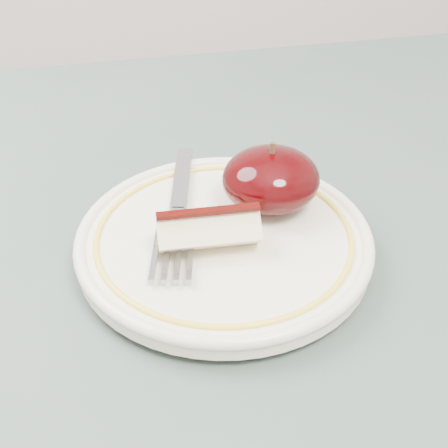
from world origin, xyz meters
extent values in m
cylinder|color=brown|center=(0.40, 0.40, 0.35)|extent=(0.05, 0.05, 0.71)
cube|color=#425249|center=(0.00, 0.00, 0.73)|extent=(0.90, 0.90, 0.04)
cylinder|color=white|center=(0.05, 0.07, 0.75)|extent=(0.11, 0.11, 0.01)
cylinder|color=white|center=(0.05, 0.07, 0.76)|extent=(0.20, 0.20, 0.01)
torus|color=white|center=(0.05, 0.07, 0.77)|extent=(0.21, 0.21, 0.01)
torus|color=yellow|center=(0.05, 0.07, 0.77)|extent=(0.18, 0.18, 0.00)
ellipsoid|color=black|center=(0.09, 0.10, 0.79)|extent=(0.07, 0.07, 0.04)
cylinder|color=#472D19|center=(0.09, 0.10, 0.81)|extent=(0.00, 0.00, 0.01)
cube|color=#FCEEB9|center=(0.04, 0.06, 0.78)|extent=(0.07, 0.03, 0.03)
cube|color=#310401|center=(0.04, 0.06, 0.80)|extent=(0.07, 0.01, 0.00)
cube|color=gray|center=(0.04, 0.15, 0.77)|extent=(0.03, 0.09, 0.00)
cube|color=gray|center=(0.02, 0.09, 0.77)|extent=(0.01, 0.03, 0.00)
cube|color=gray|center=(0.02, 0.07, 0.77)|extent=(0.03, 0.03, 0.00)
cube|color=gray|center=(0.02, 0.04, 0.77)|extent=(0.01, 0.03, 0.00)
cube|color=gray|center=(0.02, 0.05, 0.77)|extent=(0.01, 0.03, 0.00)
cube|color=gray|center=(0.01, 0.05, 0.77)|extent=(0.01, 0.03, 0.00)
cube|color=gray|center=(0.00, 0.05, 0.77)|extent=(0.01, 0.03, 0.00)
camera|label=1|loc=(-0.02, -0.26, 1.03)|focal=50.00mm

